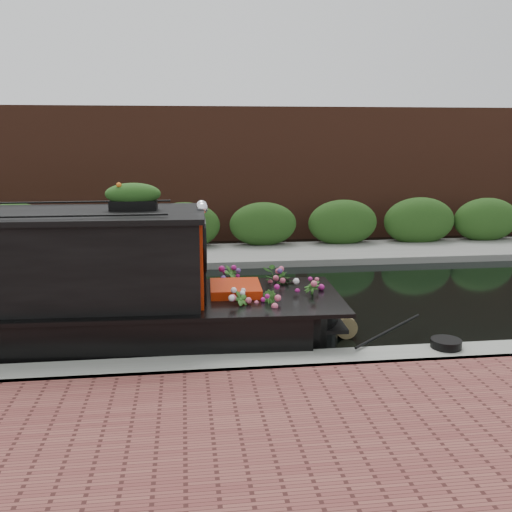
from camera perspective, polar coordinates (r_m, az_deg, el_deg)
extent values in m
plane|color=black|center=(10.89, -7.20, -5.14)|extent=(80.00, 80.00, 0.00)
cube|color=gray|center=(7.80, -7.12, -12.35)|extent=(40.00, 0.60, 0.50)
cube|color=slate|center=(14.96, -7.25, -0.37)|extent=(40.00, 2.40, 0.34)
cube|color=#234717|center=(15.84, -7.26, 0.33)|extent=(40.00, 1.10, 2.80)
cube|color=#50291B|center=(17.90, -7.28, 1.71)|extent=(40.00, 1.00, 8.00)
cube|color=#AF2407|center=(8.76, -5.39, -0.04)|extent=(0.12, 1.70, 1.31)
cube|color=black|center=(7.96, -14.50, -1.08)|extent=(0.87, 0.06, 0.53)
cube|color=#AF2407|center=(8.96, -2.07, -4.35)|extent=(0.81, 0.90, 0.48)
sphere|color=white|center=(8.49, -5.40, 4.79)|extent=(0.17, 0.17, 0.17)
sphere|color=white|center=(8.76, -5.46, 5.02)|extent=(0.17, 0.17, 0.17)
cube|color=black|center=(8.65, -12.16, 4.99)|extent=(0.70, 0.29, 0.14)
ellipsoid|color=orange|center=(8.63, -12.21, 6.22)|extent=(0.76, 0.29, 0.23)
imported|color=#27541C|center=(8.36, -1.55, -5.37)|extent=(0.34, 0.33, 0.54)
imported|color=#27541C|center=(8.42, 1.17, -5.29)|extent=(0.29, 0.33, 0.53)
imported|color=#27541C|center=(9.57, 2.42, -2.89)|extent=(0.72, 0.71, 0.61)
imported|color=#27541C|center=(8.93, 5.56, -4.24)|extent=(0.39, 0.39, 0.55)
imported|color=#27541C|center=(9.58, -2.47, -2.81)|extent=(0.37, 0.40, 0.63)
cylinder|color=brown|center=(9.43, 8.77, -6.84)|extent=(0.36, 0.37, 0.36)
cylinder|color=black|center=(8.60, 18.47, -8.30)|extent=(0.43, 0.43, 0.12)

